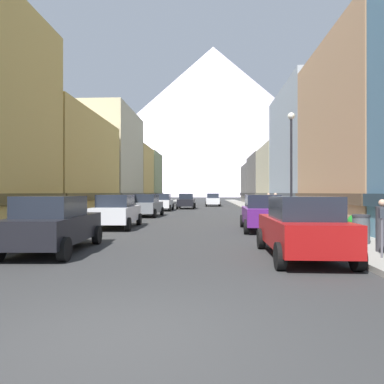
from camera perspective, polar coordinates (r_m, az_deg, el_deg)
ground_plane at (r=5.07m, az=-11.47°, el=-21.95°), size 400.00×400.00×0.00m
sidewalk_left at (r=40.28m, az=-7.74°, el=-2.69°), size 2.50×100.00×0.15m
sidewalk_right at (r=39.92m, az=10.20°, el=-2.71°), size 2.50×100.00×0.15m
storefront_left_2 at (r=30.36m, az=-23.69°, el=3.59°), size 10.07×12.72×7.97m
storefront_left_3 at (r=41.94m, az=-14.55°, el=4.72°), size 8.01×11.69×11.18m
storefront_left_4 at (r=51.72m, az=-10.47°, el=2.32°), size 6.83×8.62×8.47m
storefront_left_5 at (r=61.04m, az=-8.94°, el=2.03°), size 7.95×9.41×8.65m
storefront_right_2 at (r=33.67m, az=20.11°, el=5.87°), size 7.47×12.18×11.13m
storefront_right_3 at (r=45.01m, az=16.91°, el=2.12°), size 9.45×10.65×7.56m
storefront_right_4 at (r=56.60m, az=14.18°, el=1.74°), size 9.80×12.09×7.71m
storefront_right_5 at (r=68.29m, az=11.75°, el=1.19°), size 8.70×10.70×7.14m
car_left_0 at (r=12.11m, az=-21.41°, el=-4.77°), size 2.25×4.48×1.78m
car_left_1 at (r=19.30m, az=-12.04°, el=-3.04°), size 2.21×4.46×1.78m
car_left_2 at (r=28.13m, az=-7.30°, el=-2.12°), size 2.20×4.46×1.78m
car_left_3 at (r=37.29m, az=-4.78°, el=-1.63°), size 2.10×4.42×1.78m
car_right_0 at (r=10.66m, az=17.26°, el=-5.41°), size 2.08×4.41×1.78m
car_right_1 at (r=18.01m, az=11.31°, el=-3.25°), size 2.20×4.46×1.78m
car_driving_0 at (r=49.81m, az=3.38°, el=-1.25°), size 2.06×4.40×1.78m
car_driving_1 at (r=41.76m, az=-0.92°, el=-1.47°), size 2.06×4.40×1.78m
parking_meter_near at (r=10.74m, az=28.25°, el=-4.75°), size 0.14×0.10×1.33m
trash_bin_right at (r=13.50m, az=25.57°, el=-5.38°), size 0.59×0.59×0.98m
potted_plant_0 at (r=15.73m, az=24.74°, el=-4.67°), size 0.56×0.56×0.86m
pedestrian_0 at (r=11.89m, az=28.31°, el=-5.07°), size 0.36×0.36×1.54m
pedestrian_1 at (r=28.16m, az=13.29°, el=-2.02°), size 0.36×0.36×1.72m
pedestrian_2 at (r=31.34m, az=12.22°, el=-1.85°), size 0.36×0.36×1.69m
streetlamp_right at (r=18.99m, az=15.69°, el=6.25°), size 0.36×0.36×5.86m
mountain_backdrop at (r=269.96m, az=3.44°, el=11.35°), size 234.61×234.61×111.11m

